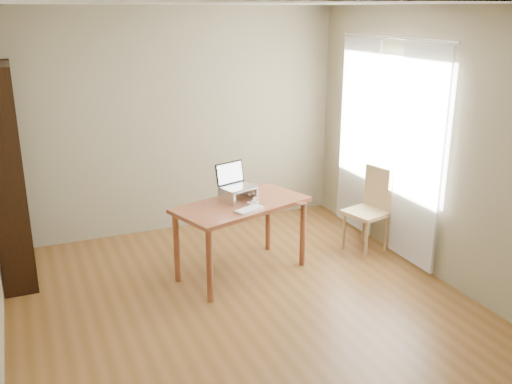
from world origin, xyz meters
name	(u,v)px	position (x,y,z in m)	size (l,w,h in m)	color
room	(251,170)	(0.03, 0.01, 1.30)	(4.04, 4.54, 2.64)	brown
bookshelf	(8,176)	(-1.83, 1.55, 1.05)	(0.30, 0.90, 2.10)	black
curtains	(386,145)	(1.92, 0.80, 1.17)	(0.03, 1.90, 2.25)	white
desk	(241,213)	(0.23, 0.76, 0.64)	(1.45, 1.03, 0.75)	brown
laptop_stand	(238,193)	(0.23, 0.84, 0.83)	(0.32, 0.25, 0.13)	silver
laptop	(236,180)	(0.23, 0.90, 0.94)	(0.38, 0.37, 0.23)	silver
keyboard	(249,209)	(0.22, 0.54, 0.76)	(0.32, 0.24, 0.02)	silver
coaster	(302,203)	(0.77, 0.51, 0.75)	(0.10, 0.10, 0.01)	brown
cat	(240,194)	(0.26, 0.87, 0.81)	(0.22, 0.46, 0.13)	#484238
chair	(372,207)	(1.77, 0.76, 0.49)	(0.50, 0.50, 0.92)	tan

